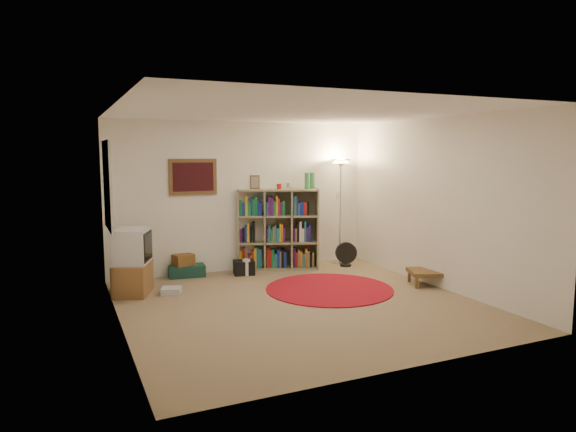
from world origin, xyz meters
The scene contains 12 objects.
room centered at (-0.05, 0.05, 1.26)m, with size 4.54×4.54×2.54m.
bookshelf centered at (0.55, 2.08, 0.66)m, with size 1.42×0.85×1.65m.
floor_lamp centered at (1.75, 2.00, 1.56)m, with size 0.45×0.45×1.88m.
floor_fan centered at (1.71, 1.72, 0.22)m, with size 0.38×0.25×0.43m.
tv_stand centered at (-1.94, 1.40, 0.45)m, with size 0.65×0.75×0.93m.
dvd_box centered at (-1.45, 1.20, 0.04)m, with size 0.33×0.30×0.09m.
suitcase centered at (-1.01, 2.15, 0.09)m, with size 0.61×0.42×0.18m.
wicker_basket centered at (-1.06, 2.14, 0.27)m, with size 0.36×0.30×0.18m.
duffel_bag centered at (-0.12, 1.88, 0.11)m, with size 0.38×0.33×0.23m.
paper_towel centered at (-0.11, 1.80, 0.13)m, with size 0.13×0.13×0.27m.
red_rug centered at (0.71, 0.48, 0.01)m, with size 1.86×1.86×0.02m.
side_table centered at (2.17, 0.12, 0.19)m, with size 0.64×0.64×0.23m.
Camera 1 is at (-2.82, -5.95, 1.98)m, focal length 32.00 mm.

